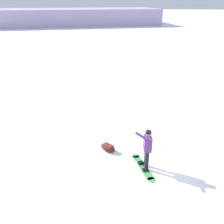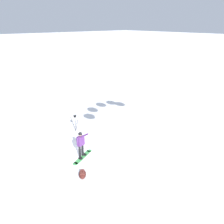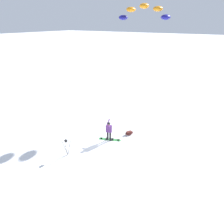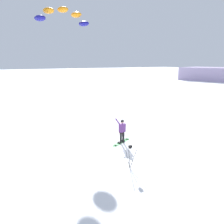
% 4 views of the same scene
% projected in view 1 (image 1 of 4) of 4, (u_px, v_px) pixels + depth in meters
% --- Properties ---
extents(ground_plane, '(300.00, 300.00, 0.00)m').
position_uv_depth(ground_plane, '(163.00, 169.00, 9.04)').
color(ground_plane, white).
extents(snowboarder, '(0.63, 0.53, 1.65)m').
position_uv_depth(snowboarder, '(147.00, 145.00, 8.68)').
color(snowboarder, black).
rests_on(snowboarder, ground_plane).
extents(snowboard, '(0.86, 1.65, 0.10)m').
position_uv_depth(snowboard, '(143.00, 167.00, 9.10)').
color(snowboard, '#3F994C').
rests_on(snowboard, ground_plane).
extents(gear_bag_large, '(0.79, 0.70, 0.30)m').
position_uv_depth(gear_bag_large, '(108.00, 147.00, 10.04)').
color(gear_bag_large, '#4C1E19').
rests_on(gear_bag_large, ground_plane).
extents(distant_ridge, '(41.02, 23.64, 3.65)m').
position_uv_depth(distant_ridge, '(75.00, 17.00, 57.42)').
color(distant_ridge, '#B29FC9').
rests_on(distant_ridge, ground_plane).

